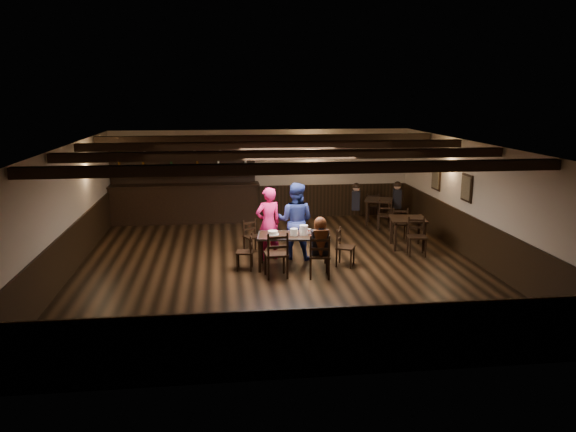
{
  "coord_description": "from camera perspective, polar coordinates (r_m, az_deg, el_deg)",
  "views": [
    {
      "loc": [
        -1.27,
        -11.89,
        3.81
      ],
      "look_at": [
        0.2,
        0.2,
        1.1
      ],
      "focal_mm": 35.0,
      "sensor_mm": 36.0,
      "label": 1
    }
  ],
  "objects": [
    {
      "name": "plate_stack_a",
      "position": [
        12.18,
        0.61,
        -1.63
      ],
      "size": [
        0.16,
        0.16,
        0.16
      ],
      "primitive_type": "cylinder",
      "color": "white",
      "rests_on": "dining_table"
    },
    {
      "name": "tea_light",
      "position": [
        12.38,
        0.79,
        -1.66
      ],
      "size": [
        0.05,
        0.05,
        0.06
      ],
      "color": "#A5A8AD",
      "rests_on": "dining_table"
    },
    {
      "name": "woman_pink",
      "position": [
        12.88,
        -2.02,
        -0.79
      ],
      "size": [
        0.72,
        0.59,
        1.69
      ],
      "primitive_type": "imported",
      "rotation": [
        0.0,
        0.0,
        3.48
      ],
      "color": "#D9195A",
      "rests_on": "ground"
    },
    {
      "name": "chair_near_right",
      "position": [
        11.63,
        3.25,
        -3.78
      ],
      "size": [
        0.5,
        0.48,
        0.94
      ],
      "color": "black",
      "rests_on": "ground"
    },
    {
      "name": "drink_glass",
      "position": [
        12.33,
        2.16,
        -1.56
      ],
      "size": [
        0.07,
        0.07,
        0.11
      ],
      "primitive_type": "cylinder",
      "color": "silver",
      "rests_on": "dining_table"
    },
    {
      "name": "menu_red",
      "position": [
        12.21,
        3.02,
        -1.98
      ],
      "size": [
        0.34,
        0.27,
        0.0
      ],
      "primitive_type": "cube",
      "rotation": [
        0.0,
        0.0,
        0.17
      ],
      "color": "maroon",
      "rests_on": "dining_table"
    },
    {
      "name": "chair_end_right",
      "position": [
        12.55,
        5.54,
        -2.84
      ],
      "size": [
        0.51,
        0.52,
        0.85
      ],
      "color": "black",
      "rests_on": "ground"
    },
    {
      "name": "seated_person",
      "position": [
        11.61,
        3.27,
        -2.26
      ],
      "size": [
        0.36,
        0.53,
        0.87
      ],
      "color": "black",
      "rests_on": "ground"
    },
    {
      "name": "back_table_b",
      "position": [
        16.53,
        9.21,
        1.33
      ],
      "size": [
        1.0,
        1.0,
        0.75
      ],
      "color": "black",
      "rests_on": "ground"
    },
    {
      "name": "chair_end_left",
      "position": [
        12.26,
        -4.13,
        -3.37
      ],
      "size": [
        0.4,
        0.41,
        0.79
      ],
      "color": "black",
      "rests_on": "ground"
    },
    {
      "name": "chair_far_pushed",
      "position": [
        13.59,
        -3.77,
        -1.78
      ],
      "size": [
        0.48,
        0.47,
        0.78
      ],
      "color": "black",
      "rests_on": "ground"
    },
    {
      "name": "room_shell",
      "position": [
        12.17,
        -0.8,
        2.76
      ],
      "size": [
        9.02,
        10.02,
        2.71
      ],
      "color": "beige",
      "rests_on": "ground"
    },
    {
      "name": "salt_shaker",
      "position": [
        12.2,
        1.96,
        -1.79
      ],
      "size": [
        0.03,
        0.03,
        0.09
      ],
      "primitive_type": "cylinder",
      "color": "silver",
      "rests_on": "dining_table"
    },
    {
      "name": "menu_blue",
      "position": [
        12.43,
        3.22,
        -1.72
      ],
      "size": [
        0.34,
        0.34,
        0.0
      ],
      "primitive_type": "cube",
      "rotation": [
        0.0,
        0.0,
        -0.74
      ],
      "color": "#101951",
      "rests_on": "dining_table"
    },
    {
      "name": "bg_patron_right",
      "position": [
        16.76,
        11.03,
        2.14
      ],
      "size": [
        0.31,
        0.42,
        0.78
      ],
      "color": "black",
      "rests_on": "ground"
    },
    {
      "name": "plate_stack_b",
      "position": [
        12.23,
        1.61,
        -1.42
      ],
      "size": [
        0.19,
        0.19,
        0.22
      ],
      "primitive_type": "cylinder",
      "color": "white",
      "rests_on": "dining_table"
    },
    {
      "name": "chair_near_left",
      "position": [
        11.63,
        -1.13,
        -3.6
      ],
      "size": [
        0.5,
        0.48,
        1.0
      ],
      "color": "black",
      "rests_on": "ground"
    },
    {
      "name": "cake",
      "position": [
        12.27,
        -1.55,
        -1.72
      ],
      "size": [
        0.27,
        0.27,
        0.09
      ],
      "color": "white",
      "rests_on": "dining_table"
    },
    {
      "name": "ground",
      "position": [
        12.55,
        -0.8,
        -5.15
      ],
      "size": [
        10.0,
        10.0,
        0.0
      ],
      "primitive_type": "plane",
      "color": "black",
      "rests_on": "ground"
    },
    {
      "name": "pepper_shaker",
      "position": [
        12.14,
        2.5,
        -1.85
      ],
      "size": [
        0.04,
        0.04,
        0.09
      ],
      "primitive_type": "cylinder",
      "color": "#A5A8AD",
      "rests_on": "dining_table"
    },
    {
      "name": "bar_counter",
      "position": [
        16.93,
        -10.51,
        1.82
      ],
      "size": [
        4.45,
        0.7,
        2.2
      ],
      "color": "black",
      "rests_on": "ground"
    },
    {
      "name": "back_table_a",
      "position": [
        14.2,
        12.08,
        -0.6
      ],
      "size": [
        0.96,
        0.96,
        0.75
      ],
      "color": "black",
      "rests_on": "ground"
    },
    {
      "name": "dining_table",
      "position": [
        12.28,
        0.58,
        -2.28
      ],
      "size": [
        1.66,
        0.99,
        0.75
      ],
      "color": "black",
      "rests_on": "ground"
    },
    {
      "name": "bg_patron_left",
      "position": [
        16.32,
        6.93,
        2.0
      ],
      "size": [
        0.32,
        0.42,
        0.78
      ],
      "color": "black",
      "rests_on": "ground"
    },
    {
      "name": "man_blue",
      "position": [
        12.95,
        0.76,
        -0.5
      ],
      "size": [
        1.05,
        0.95,
        1.78
      ],
      "primitive_type": "imported",
      "rotation": [
        0.0,
        0.0,
        2.76
      ],
      "color": "navy",
      "rests_on": "ground"
    }
  ]
}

